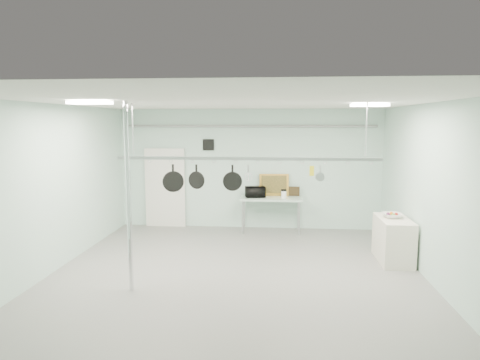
# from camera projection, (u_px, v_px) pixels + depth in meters

# --- Properties ---
(floor) EXTENTS (8.00, 8.00, 0.00)m
(floor) POSITION_uv_depth(u_px,v_px,m) (234.00, 281.00, 7.75)
(floor) COLOR gray
(floor) RESTS_ON ground
(ceiling) EXTENTS (7.00, 8.00, 0.02)m
(ceiling) POSITION_uv_depth(u_px,v_px,m) (234.00, 102.00, 7.32)
(ceiling) COLOR silver
(ceiling) RESTS_ON back_wall
(back_wall) EXTENTS (7.00, 0.02, 3.20)m
(back_wall) POSITION_uv_depth(u_px,v_px,m) (249.00, 169.00, 11.47)
(back_wall) COLOR silver
(back_wall) RESTS_ON floor
(right_wall) EXTENTS (0.02, 8.00, 3.20)m
(right_wall) POSITION_uv_depth(u_px,v_px,m) (439.00, 197.00, 7.23)
(right_wall) COLOR silver
(right_wall) RESTS_ON floor
(door) EXTENTS (1.10, 0.10, 2.20)m
(door) POSITION_uv_depth(u_px,v_px,m) (165.00, 188.00, 11.70)
(door) COLOR silver
(door) RESTS_ON floor
(wall_vent) EXTENTS (0.30, 0.04, 0.30)m
(wall_vent) POSITION_uv_depth(u_px,v_px,m) (208.00, 145.00, 11.46)
(wall_vent) COLOR black
(wall_vent) RESTS_ON back_wall
(conduit_pipe) EXTENTS (6.60, 0.07, 0.07)m
(conduit_pipe) POSITION_uv_depth(u_px,v_px,m) (249.00, 126.00, 11.23)
(conduit_pipe) COLOR gray
(conduit_pipe) RESTS_ON back_wall
(chrome_pole) EXTENTS (0.08, 0.08, 3.20)m
(chrome_pole) POSITION_uv_depth(u_px,v_px,m) (129.00, 198.00, 7.09)
(chrome_pole) COLOR silver
(chrome_pole) RESTS_ON floor
(prep_table) EXTENTS (1.60, 0.70, 0.91)m
(prep_table) POSITION_uv_depth(u_px,v_px,m) (271.00, 200.00, 11.14)
(prep_table) COLOR silver
(prep_table) RESTS_ON floor
(side_cabinet) EXTENTS (0.60, 1.20, 0.90)m
(side_cabinet) POSITION_uv_depth(u_px,v_px,m) (393.00, 240.00, 8.79)
(side_cabinet) COLOR silver
(side_cabinet) RESTS_ON floor
(pot_rack) EXTENTS (4.80, 0.06, 1.00)m
(pot_rack) POSITION_uv_depth(u_px,v_px,m) (247.00, 157.00, 7.73)
(pot_rack) COLOR #B7B7BC
(pot_rack) RESTS_ON ceiling
(light_panel_left) EXTENTS (0.65, 0.30, 0.05)m
(light_panel_left) POSITION_uv_depth(u_px,v_px,m) (90.00, 103.00, 6.73)
(light_panel_left) COLOR white
(light_panel_left) RESTS_ON ceiling
(light_panel_right) EXTENTS (0.65, 0.30, 0.05)m
(light_panel_right) POSITION_uv_depth(u_px,v_px,m) (370.00, 105.00, 7.70)
(light_panel_right) COLOR white
(light_panel_right) RESTS_ON ceiling
(microwave) EXTENTS (0.56, 0.44, 0.28)m
(microwave) POSITION_uv_depth(u_px,v_px,m) (255.00, 192.00, 11.17)
(microwave) COLOR black
(microwave) RESTS_ON prep_table
(coffee_canister) EXTENTS (0.13, 0.13, 0.19)m
(coffee_canister) POSITION_uv_depth(u_px,v_px,m) (284.00, 195.00, 11.00)
(coffee_canister) COLOR white
(coffee_canister) RESTS_ON prep_table
(painting_large) EXTENTS (0.79, 0.18, 0.58)m
(painting_large) POSITION_uv_depth(u_px,v_px,m) (274.00, 185.00, 11.38)
(painting_large) COLOR #BA8632
(painting_large) RESTS_ON prep_table
(painting_small) EXTENTS (0.30, 0.10, 0.25)m
(painting_small) POSITION_uv_depth(u_px,v_px,m) (294.00, 191.00, 11.35)
(painting_small) COLOR #2E2210
(painting_small) RESTS_ON prep_table
(fruit_bowl) EXTENTS (0.43, 0.43, 0.10)m
(fruit_bowl) POSITION_uv_depth(u_px,v_px,m) (392.00, 215.00, 8.79)
(fruit_bowl) COLOR silver
(fruit_bowl) RESTS_ON side_cabinet
(skillet_left) EXTENTS (0.39, 0.17, 0.51)m
(skillet_left) POSITION_uv_depth(u_px,v_px,m) (173.00, 178.00, 7.90)
(skillet_left) COLOR black
(skillet_left) RESTS_ON pot_rack
(skillet_mid) EXTENTS (0.33, 0.15, 0.46)m
(skillet_mid) POSITION_uv_depth(u_px,v_px,m) (196.00, 177.00, 7.86)
(skillet_mid) COLOR black
(skillet_mid) RESTS_ON pot_rack
(skillet_right) EXTENTS (0.35, 0.08, 0.48)m
(skillet_right) POSITION_uv_depth(u_px,v_px,m) (232.00, 178.00, 7.80)
(skillet_right) COLOR black
(skillet_right) RESTS_ON pot_rack
(whisk) EXTENTS (0.18, 0.18, 0.29)m
(whisk) POSITION_uv_depth(u_px,v_px,m) (248.00, 173.00, 7.76)
(whisk) COLOR silver
(whisk) RESTS_ON pot_rack
(grater) EXTENTS (0.08, 0.03, 0.20)m
(grater) POSITION_uv_depth(u_px,v_px,m) (312.00, 171.00, 7.66)
(grater) COLOR gold
(grater) RESTS_ON pot_rack
(saucepan) EXTENTS (0.18, 0.13, 0.27)m
(saucepan) POSITION_uv_depth(u_px,v_px,m) (320.00, 173.00, 7.65)
(saucepan) COLOR #BAB9BE
(saucepan) RESTS_ON pot_rack
(fruit_cluster) EXTENTS (0.24, 0.24, 0.09)m
(fruit_cluster) POSITION_uv_depth(u_px,v_px,m) (392.00, 214.00, 8.79)
(fruit_cluster) COLOR maroon
(fruit_cluster) RESTS_ON fruit_bowl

